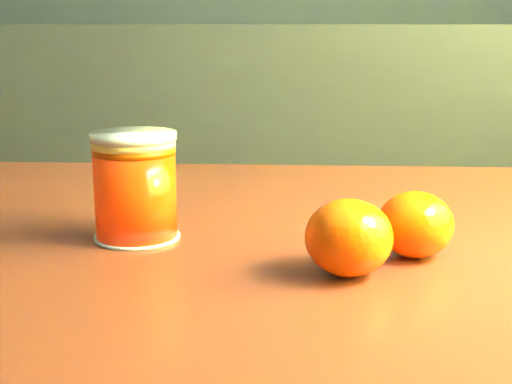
# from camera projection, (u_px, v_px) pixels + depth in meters

# --- Properties ---
(kitchen_counter) EXTENTS (3.15, 0.60, 0.90)m
(kitchen_counter) POSITION_uv_depth(u_px,v_px,m) (99.00, 164.00, 2.35)
(kitchen_counter) COLOR #424246
(kitchen_counter) RESTS_ON ground
(table) EXTENTS (1.07, 0.85, 0.71)m
(table) POSITION_uv_depth(u_px,v_px,m) (324.00, 327.00, 0.68)
(table) COLOR maroon
(table) RESTS_ON ground
(juice_glass) EXTENTS (0.08, 0.08, 0.10)m
(juice_glass) POSITION_uv_depth(u_px,v_px,m) (135.00, 187.00, 0.64)
(juice_glass) COLOR #FF2F05
(juice_glass) RESTS_ON table
(orange_front) EXTENTS (0.08, 0.08, 0.06)m
(orange_front) POSITION_uv_depth(u_px,v_px,m) (349.00, 237.00, 0.55)
(orange_front) COLOR #FF5105
(orange_front) RESTS_ON table
(orange_back) EXTENTS (0.06, 0.06, 0.06)m
(orange_back) POSITION_uv_depth(u_px,v_px,m) (415.00, 224.00, 0.59)
(orange_back) COLOR #FF5105
(orange_back) RESTS_ON table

